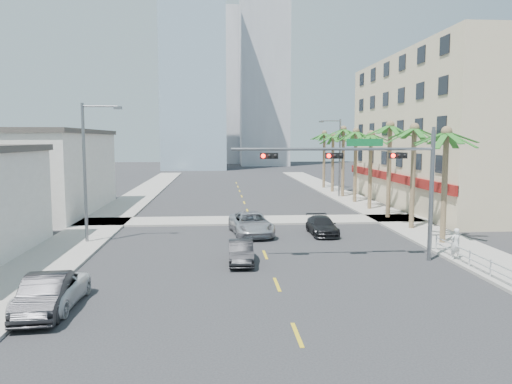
# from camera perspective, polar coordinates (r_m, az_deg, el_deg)

# --- Properties ---
(ground) EXTENTS (260.00, 260.00, 0.00)m
(ground) POSITION_cam_1_polar(r_m,az_deg,el_deg) (19.82, 3.80, -13.81)
(ground) COLOR #262628
(ground) RESTS_ON ground
(sidewalk_right) EXTENTS (4.00, 120.00, 0.15)m
(sidewalk_right) POSITION_cam_1_polar(r_m,az_deg,el_deg) (41.68, 16.41, -3.37)
(sidewalk_right) COLOR gray
(sidewalk_right) RESTS_ON ground
(sidewalk_left) EXTENTS (4.00, 120.00, 0.15)m
(sidewalk_left) POSITION_cam_1_polar(r_m,az_deg,el_deg) (40.12, -17.71, -3.77)
(sidewalk_left) COLOR gray
(sidewalk_left) RESTS_ON ground
(sidewalk_cross) EXTENTS (80.00, 4.00, 0.15)m
(sidewalk_cross) POSITION_cam_1_polar(r_m,az_deg,el_deg) (41.08, -0.51, -3.26)
(sidewalk_cross) COLOR gray
(sidewalk_cross) RESTS_ON ground
(building_right) EXTENTS (15.25, 28.00, 15.00)m
(building_right) POSITION_cam_1_polar(r_m,az_deg,el_deg) (54.36, 22.85, 6.40)
(building_right) COLOR beige
(building_right) RESTS_ON ground
(building_left_far) EXTENTS (11.00, 18.00, 7.20)m
(building_left_far) POSITION_cam_1_polar(r_m,az_deg,el_deg) (49.51, -24.16, 1.91)
(building_left_far) COLOR beige
(building_left_far) RESTS_ON ground
(tower_far_left) EXTENTS (14.00, 14.00, 48.00)m
(tower_far_left) POSITION_cam_1_polar(r_m,az_deg,el_deg) (114.88, -7.12, 14.67)
(tower_far_left) COLOR #99B2C6
(tower_far_left) RESTS_ON ground
(tower_far_right) EXTENTS (12.00, 12.00, 60.00)m
(tower_far_right) POSITION_cam_1_polar(r_m,az_deg,el_deg) (131.06, 0.94, 16.30)
(tower_far_right) COLOR #ADADB2
(tower_far_right) RESTS_ON ground
(tower_far_center) EXTENTS (16.00, 16.00, 42.00)m
(tower_far_center) POSITION_cam_1_polar(r_m,az_deg,el_deg) (144.16, -4.48, 11.74)
(tower_far_center) COLOR #ADADB2
(tower_far_center) RESTS_ON ground
(traffic_signal_mast) EXTENTS (11.12, 0.54, 7.20)m
(traffic_signal_mast) POSITION_cam_1_polar(r_m,az_deg,el_deg) (27.77, 13.45, 2.45)
(traffic_signal_mast) COLOR slate
(traffic_signal_mast) RESTS_ON ground
(palm_tree_0) EXTENTS (4.80, 4.80, 7.80)m
(palm_tree_0) POSITION_cam_1_polar(r_m,az_deg,el_deg) (33.62, 20.95, 6.27)
(palm_tree_0) COLOR brown
(palm_tree_0) RESTS_ON ground
(palm_tree_1) EXTENTS (4.80, 4.80, 8.16)m
(palm_tree_1) POSITION_cam_1_polar(r_m,az_deg,el_deg) (38.40, 17.65, 6.83)
(palm_tree_1) COLOR brown
(palm_tree_1) RESTS_ON ground
(palm_tree_2) EXTENTS (4.80, 4.80, 8.52)m
(palm_tree_2) POSITION_cam_1_polar(r_m,az_deg,el_deg) (43.28, 15.09, 7.25)
(palm_tree_2) COLOR brown
(palm_tree_2) RESTS_ON ground
(palm_tree_3) EXTENTS (4.80, 4.80, 7.80)m
(palm_tree_3) POSITION_cam_1_polar(r_m,az_deg,el_deg) (48.20, 13.01, 6.33)
(palm_tree_3) COLOR brown
(palm_tree_3) RESTS_ON ground
(palm_tree_4) EXTENTS (4.80, 4.80, 8.16)m
(palm_tree_4) POSITION_cam_1_polar(r_m,az_deg,el_deg) (53.20, 11.35, 6.70)
(palm_tree_4) COLOR brown
(palm_tree_4) RESTS_ON ground
(palm_tree_5) EXTENTS (4.80, 4.80, 8.52)m
(palm_tree_5) POSITION_cam_1_polar(r_m,az_deg,el_deg) (58.23, 9.98, 7.01)
(palm_tree_5) COLOR brown
(palm_tree_5) RESTS_ON ground
(palm_tree_6) EXTENTS (4.80, 4.80, 7.80)m
(palm_tree_6) POSITION_cam_1_polar(r_m,az_deg,el_deg) (63.27, 8.81, 6.32)
(palm_tree_6) COLOR brown
(palm_tree_6) RESTS_ON ground
(palm_tree_7) EXTENTS (4.80, 4.80, 8.16)m
(palm_tree_7) POSITION_cam_1_polar(r_m,az_deg,el_deg) (68.35, 7.82, 6.60)
(palm_tree_7) COLOR brown
(palm_tree_7) RESTS_ON ground
(streetlight_left) EXTENTS (2.55, 0.25, 9.00)m
(streetlight_left) POSITION_cam_1_polar(r_m,az_deg,el_deg) (33.54, -18.69, 2.88)
(streetlight_left) COLOR slate
(streetlight_left) RESTS_ON ground
(streetlight_right) EXTENTS (2.55, 0.25, 9.00)m
(streetlight_right) POSITION_cam_1_polar(r_m,az_deg,el_deg) (58.10, 9.35, 4.34)
(streetlight_right) COLOR slate
(streetlight_right) RESTS_ON ground
(guardrail) EXTENTS (0.08, 8.08, 1.00)m
(guardrail) POSITION_cam_1_polar(r_m,az_deg,el_deg) (28.32, 23.24, -6.79)
(guardrail) COLOR silver
(guardrail) RESTS_ON ground
(car_parked_mid) EXTENTS (1.97, 4.62, 1.48)m
(car_parked_mid) POSITION_cam_1_polar(r_m,az_deg,el_deg) (21.28, -22.98, -10.78)
(car_parked_mid) COLOR black
(car_parked_mid) RESTS_ON ground
(car_parked_far) EXTENTS (2.24, 4.59, 1.26)m
(car_parked_far) POSITION_cam_1_polar(r_m,az_deg,el_deg) (21.93, -22.39, -10.57)
(car_parked_far) COLOR silver
(car_parked_far) RESTS_ON ground
(car_lane_left) EXTENTS (1.37, 3.77, 1.24)m
(car_lane_left) POSITION_cam_1_polar(r_m,az_deg,el_deg) (27.25, -1.74, -6.90)
(car_lane_left) COLOR black
(car_lane_left) RESTS_ON ground
(car_lane_center) EXTENTS (3.21, 5.92, 1.58)m
(car_lane_center) POSITION_cam_1_polar(r_m,az_deg,el_deg) (35.20, -0.57, -3.65)
(car_lane_center) COLOR #BABAC0
(car_lane_center) RESTS_ON ground
(car_lane_right) EXTENTS (1.83, 4.40, 1.27)m
(car_lane_right) POSITION_cam_1_polar(r_m,az_deg,el_deg) (35.61, 7.55, -3.84)
(car_lane_right) COLOR black
(car_lane_right) RESTS_ON ground
(pedestrian) EXTENTS (0.71, 0.55, 1.72)m
(pedestrian) POSITION_cam_1_polar(r_m,az_deg,el_deg) (29.66, 21.84, -5.50)
(pedestrian) COLOR silver
(pedestrian) RESTS_ON sidewalk_right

